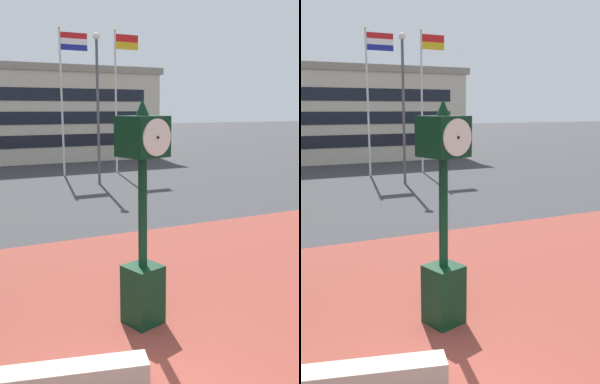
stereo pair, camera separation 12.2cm
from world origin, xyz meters
The scene contains 5 objects.
plaza_brick_paving centered at (0.00, 1.99, 0.00)m, with size 44.00×11.97×0.01m, color brown.
street_clock centered at (1.02, 2.35, 2.01)m, with size 0.88×0.92×4.12m.
flagpole_primary centered at (4.42, 20.64, 5.07)m, with size 1.69×0.14×8.50m.
flagpole_secondary centered at (7.74, 20.64, 5.03)m, with size 1.57×0.14×8.62m.
street_lamp_post centered at (5.21, 17.05, 4.62)m, with size 0.36×0.36×7.71m.
Camera 2 is at (-1.96, -4.47, 3.96)m, focal length 40.04 mm.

